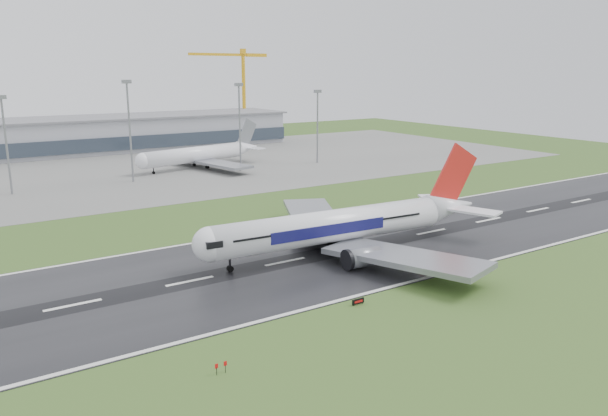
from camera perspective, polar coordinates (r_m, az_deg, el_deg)
ground at (r=107.13m, az=-11.12°, el=-7.09°), size 520.00×520.00×0.00m
runway at (r=107.12m, az=-11.13°, el=-7.07°), size 400.00×45.00×0.10m
apron at (r=224.76m, az=-23.25°, el=2.85°), size 400.00×130.00×0.08m
terminal at (r=282.60m, az=-25.58°, el=6.12°), size 240.00×36.00×15.00m
main_airliner at (r=119.93m, az=4.58°, el=0.37°), size 71.93×68.93×19.97m
parked_airliner at (r=228.04m, az=-10.27°, el=6.01°), size 67.36×64.36×16.77m
tower_crane at (r=330.49m, az=-5.91°, el=11.07°), size 48.64×7.68×47.71m
runway_sign at (r=95.60m, az=5.32°, el=-9.13°), size 2.31×0.58×1.04m
floodmast_2 at (r=196.02m, az=-27.11°, el=5.28°), size 0.64×0.64×28.57m
floodmast_3 at (r=202.94m, az=-16.67°, el=6.99°), size 0.64×0.64×32.60m
floodmast_4 at (r=217.93m, az=-6.30°, el=7.68°), size 0.64×0.64×31.10m
floodmast_5 at (r=235.68m, az=1.33°, el=7.81°), size 0.64×0.64×28.03m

